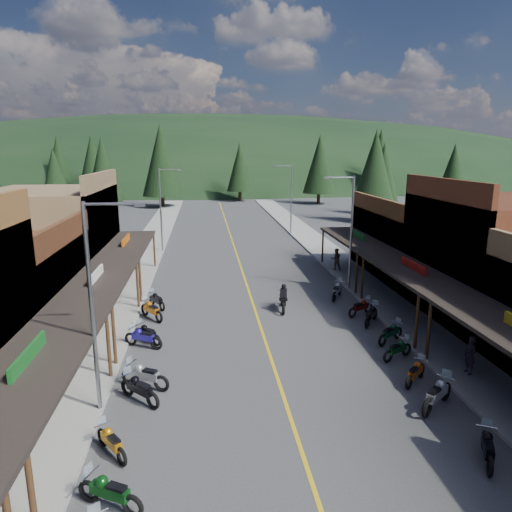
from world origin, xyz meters
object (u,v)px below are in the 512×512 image
object	(u,v)px
bike_west_6	(145,374)
bike_east_7	(391,332)
pine_4	(320,164)
pine_11	(375,169)
streetlight_2	(349,228)
bike_west_8	(147,332)
pine_2	(161,160)
pine_5	(380,158)
bike_west_5	(139,388)
rider_on_bike	(283,299)
bike_east_9	(361,306)
bike_west_10	(157,299)
shop_east_2	(498,260)
pine_10	(103,170)
bike_west_7	(143,336)
pedestrian_east_a	(470,355)
pine_8	(55,179)
bike_east_4	(437,393)
streetlight_3	(290,196)
shop_east_3	(419,243)
pine_3	(240,167)
bike_east_10	(337,290)
pine_7	(59,162)
pine_1	(93,163)
pine_9	(383,172)
bike_west_4	(111,441)
shop_west_3	(53,239)
bike_east_5	(416,371)
bike_west_9	(151,309)
streetlight_1	(162,206)
bike_east_3	(488,446)
pedestrian_east_b	(336,259)
bike_west_3	(110,491)
bike_east_6	(398,348)
bike_east_8	(371,314)

from	to	relation	value
bike_west_6	bike_east_7	distance (m)	12.44
pine_4	pine_11	bearing A→B (deg)	-84.81
streetlight_2	bike_west_8	bearing A→B (deg)	-149.44
pine_2	bike_west_8	world-z (taller)	pine_2
pine_5	bike_west_5	xyz separation A→B (m)	(-39.69, -77.49, -7.36)
bike_east_7	rider_on_bike	xyz separation A→B (m)	(-4.67, 5.46, 0.13)
bike_east_9	bike_west_10	bearing A→B (deg)	-131.22
bike_west_8	bike_east_9	world-z (taller)	bike_east_9
shop_east_2	pine_10	xyz separation A→B (m)	(-31.78, 48.30, 3.27)
bike_west_7	pedestrian_east_a	world-z (taller)	pedestrian_east_a
pine_8	rider_on_bike	distance (m)	43.15
pine_10	bike_east_4	xyz separation A→B (m)	(23.68, -57.23, -6.13)
streetlight_3	shop_east_3	bearing A→B (deg)	-70.01
pine_3	bike_east_7	size ratio (longest dim) A/B	5.44
bike_east_4	bike_east_10	size ratio (longest dim) A/B	1.05
bike_west_5	bike_west_10	xyz separation A→B (m)	(-0.39, 11.13, -0.07)
streetlight_3	pine_7	xyz separation A→B (m)	(-38.95, 46.00, 2.78)
pine_1	pine_9	bearing A→B (deg)	-27.51
bike_west_4	bike_west_10	xyz separation A→B (m)	(0.09, 14.30, 0.02)
pine_1	rider_on_bike	world-z (taller)	pine_1
pine_8	streetlight_2	bearing A→B (deg)	-47.86
shop_east_2	pine_8	world-z (taller)	pine_8
shop_west_3	bike_east_5	distance (m)	25.79
streetlight_3	pedestrian_east_a	size ratio (longest dim) A/B	4.58
streetlight_2	pine_1	size ratio (longest dim) A/B	0.64
pine_2	bike_west_9	distance (m)	54.96
shop_east_2	bike_west_8	xyz separation A→B (m)	(-19.84, -1.38, -2.97)
shop_east_3	streetlight_1	distance (m)	23.39
pine_4	bike_east_3	bearing A→B (deg)	-99.88
pine_2	bike_west_7	distance (m)	58.88
streetlight_2	pine_2	xyz separation A→B (m)	(-16.95, 50.00, 3.53)
shop_east_2	bike_east_4	size ratio (longest dim) A/B	4.75
shop_west_3	streetlight_2	size ratio (longest dim) A/B	1.36
bike_west_10	pine_1	bearing A→B (deg)	73.56
pine_9	bike_east_10	bearing A→B (deg)	-115.24
streetlight_1	bike_east_10	xyz separation A→B (m)	(12.64, -15.84, -3.84)
pine_10	pedestrian_east_b	distance (m)	45.33
bike_west_3	pedestrian_east_a	world-z (taller)	pedestrian_east_a
bike_west_7	shop_east_2	bearing A→B (deg)	-57.35
bike_west_8	bike_east_10	xyz separation A→B (m)	(11.75, 5.84, 0.07)
pine_1	bike_west_3	bearing A→B (deg)	-77.32
bike_west_5	pedestrian_east_b	size ratio (longest dim) A/B	1.24
pine_2	bike_west_10	world-z (taller)	pine_2
bike_west_9	bike_east_6	xyz separation A→B (m)	(12.16, -6.64, -0.10)
bike_west_9	bike_west_10	distance (m)	1.98
bike_west_6	bike_east_8	xyz separation A→B (m)	(11.94, 5.90, -0.04)
bike_west_3	pine_4	bearing A→B (deg)	9.54
bike_west_3	rider_on_bike	size ratio (longest dim) A/B	0.87
shop_west_3	pine_3	world-z (taller)	pine_3
pine_5	bike_east_10	bearing A→B (deg)	-113.26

